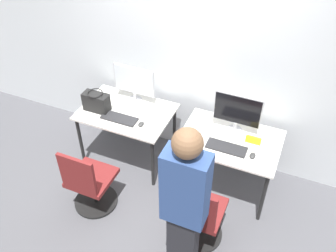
% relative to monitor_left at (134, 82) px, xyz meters
% --- Properties ---
extents(ground_plane, '(20.00, 20.00, 0.00)m').
position_rel_monitor_left_xyz_m(ground_plane, '(0.62, -0.60, -0.97)').
color(ground_plane, '#4C4C51').
extents(wall_back, '(12.00, 0.05, 2.80)m').
position_rel_monitor_left_xyz_m(wall_back, '(0.62, 0.26, 0.43)').
color(wall_back, silver).
rests_on(wall_back, ground_plane).
extents(desk_left, '(1.05, 0.74, 0.72)m').
position_rel_monitor_left_xyz_m(desk_left, '(-0.00, -0.23, -0.33)').
color(desk_left, silver).
rests_on(desk_left, ground_plane).
extents(monitor_left, '(0.51, 0.17, 0.46)m').
position_rel_monitor_left_xyz_m(monitor_left, '(0.00, 0.00, 0.00)').
color(monitor_left, '#B2B2B7').
rests_on(monitor_left, desk_left).
extents(keyboard_left, '(0.42, 0.16, 0.02)m').
position_rel_monitor_left_xyz_m(keyboard_left, '(0.00, -0.39, -0.24)').
color(keyboard_left, '#262628').
rests_on(keyboard_left, desk_left).
extents(mouse_left, '(0.06, 0.09, 0.03)m').
position_rel_monitor_left_xyz_m(mouse_left, '(0.27, -0.40, -0.24)').
color(mouse_left, '#333333').
rests_on(mouse_left, desk_left).
extents(office_chair_left, '(0.48, 0.48, 0.87)m').
position_rel_monitor_left_xyz_m(office_chair_left, '(-0.01, -1.10, -0.62)').
color(office_chair_left, black).
rests_on(office_chair_left, ground_plane).
extents(desk_right, '(1.05, 0.74, 0.72)m').
position_rel_monitor_left_xyz_m(desk_right, '(1.24, -0.23, -0.33)').
color(desk_right, silver).
rests_on(desk_right, ground_plane).
extents(monitor_right, '(0.51, 0.17, 0.46)m').
position_rel_monitor_left_xyz_m(monitor_right, '(1.24, -0.07, 0.00)').
color(monitor_right, '#B2B2B7').
rests_on(monitor_right, desk_right).
extents(keyboard_right, '(0.42, 0.16, 0.02)m').
position_rel_monitor_left_xyz_m(keyboard_right, '(1.24, -0.38, -0.24)').
color(keyboard_right, '#262628').
rests_on(keyboard_right, desk_right).
extents(mouse_right, '(0.06, 0.09, 0.03)m').
position_rel_monitor_left_xyz_m(mouse_right, '(1.52, -0.40, -0.24)').
color(mouse_right, '#333333').
rests_on(mouse_right, desk_right).
extents(office_chair_right, '(0.48, 0.48, 0.87)m').
position_rel_monitor_left_xyz_m(office_chair_right, '(1.20, -1.04, -0.62)').
color(office_chair_right, black).
rests_on(office_chair_right, ground_plane).
extents(person_right, '(0.36, 0.23, 1.75)m').
position_rel_monitor_left_xyz_m(person_right, '(1.17, -1.40, -0.01)').
color(person_right, '#232328').
rests_on(person_right, ground_plane).
extents(handbag, '(0.30, 0.18, 0.25)m').
position_rel_monitor_left_xyz_m(handbag, '(-0.32, -0.34, -0.14)').
color(handbag, black).
rests_on(handbag, desk_left).
extents(placard_right, '(0.16, 0.03, 0.08)m').
position_rel_monitor_left_xyz_m(placard_right, '(1.48, -0.20, -0.21)').
color(placard_right, yellow).
rests_on(placard_right, desk_right).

